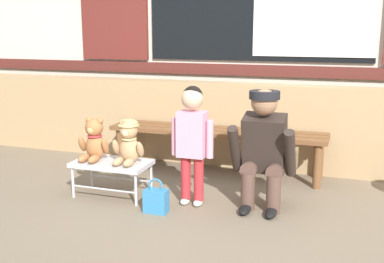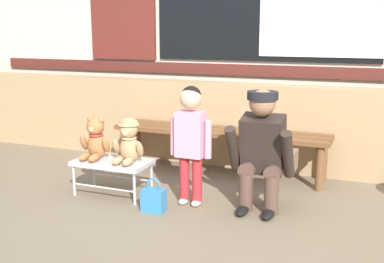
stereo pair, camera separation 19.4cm
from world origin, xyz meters
name	(u,v)px [view 1 (the left image)]	position (x,y,z in m)	size (l,w,h in m)	color
ground_plane	(203,215)	(0.00, 0.00, 0.00)	(60.00, 60.00, 0.00)	#756651
brick_low_wall	(246,125)	(0.00, 1.43, 0.42)	(7.25, 0.25, 0.85)	tan
wooden_bench_long	(216,136)	(-0.21, 1.06, 0.37)	(2.10, 0.40, 0.44)	brown
small_display_bench	(112,165)	(-0.86, 0.16, 0.27)	(0.64, 0.36, 0.30)	#BCBCC1
teddy_bear_plain	(94,141)	(-1.02, 0.17, 0.46)	(0.28, 0.26, 0.36)	#A86B3D
teddy_bear_with_hat	(128,143)	(-0.70, 0.17, 0.47)	(0.28, 0.27, 0.36)	tan
child_standing	(192,133)	(-0.16, 0.19, 0.59)	(0.35, 0.18, 0.96)	#B7282D
adult_crouching	(265,149)	(0.40, 0.30, 0.48)	(0.50, 0.49, 0.95)	brown
handbag_on_ground	(156,200)	(-0.36, -0.06, 0.10)	(0.18, 0.11, 0.27)	teal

